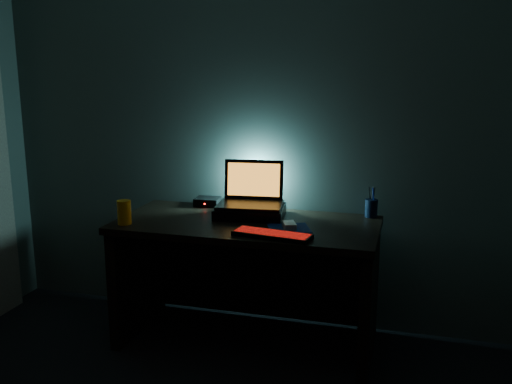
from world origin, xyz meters
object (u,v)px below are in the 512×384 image
at_px(juice_glass, 124,212).
at_px(keyboard, 272,235).
at_px(pen_cup, 371,208).
at_px(router, 208,202).
at_px(mouse, 289,225).
at_px(laptop, 252,195).

bearing_deg(juice_glass, keyboard, -1.41).
distance_m(keyboard, pen_cup, 0.72).
bearing_deg(keyboard, router, 144.30).
height_order(pen_cup, router, pen_cup).
height_order(mouse, router, router).
bearing_deg(mouse, keyboard, -129.18).
distance_m(mouse, pen_cup, 0.56).
height_order(mouse, juice_glass, juice_glass).
bearing_deg(pen_cup, laptop, -169.65).
relative_size(mouse, juice_glass, 0.79).
bearing_deg(laptop, pen_cup, 3.98).
xyz_separation_m(juice_glass, router, (0.30, 0.53, -0.04)).
distance_m(keyboard, juice_glass, 0.87).
relative_size(mouse, router, 0.67).
bearing_deg(pen_cup, juice_glass, -158.30).
xyz_separation_m(laptop, keyboard, (0.23, -0.42, -0.11)).
bearing_deg(mouse, juice_glass, 167.19).
height_order(keyboard, router, router).
relative_size(laptop, pen_cup, 3.84).
bearing_deg(keyboard, juice_glass, -172.70).
distance_m(keyboard, router, 0.79).
xyz_separation_m(keyboard, mouse, (0.05, 0.17, 0.01)).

